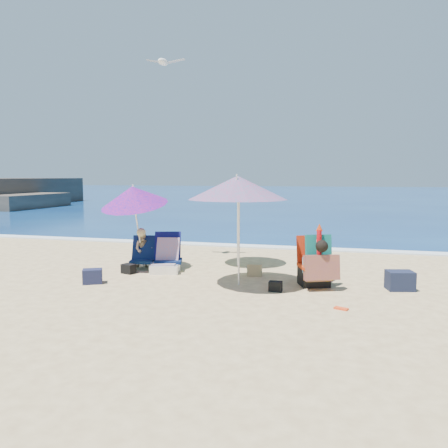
% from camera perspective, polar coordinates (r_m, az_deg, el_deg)
% --- Properties ---
extents(ground, '(120.00, 120.00, 0.00)m').
position_cam_1_polar(ground, '(7.84, 0.24, -8.84)').
color(ground, '#D8BC84').
rests_on(ground, ground).
extents(sea, '(120.00, 80.00, 0.12)m').
position_cam_1_polar(sea, '(52.41, 12.81, 3.70)').
color(sea, navy).
rests_on(sea, ground).
extents(foam, '(120.00, 0.50, 0.04)m').
position_cam_1_polar(foam, '(12.74, 6.06, -2.97)').
color(foam, white).
rests_on(foam, ground).
extents(umbrella_turquoise, '(2.32, 2.32, 2.07)m').
position_cam_1_polar(umbrella_turquoise, '(8.02, 1.75, 4.69)').
color(umbrella_turquoise, silver).
rests_on(umbrella_turquoise, ground).
extents(umbrella_striped, '(1.82, 1.82, 1.97)m').
position_cam_1_polar(umbrella_striped, '(10.01, 1.53, 4.38)').
color(umbrella_striped, white).
rests_on(umbrella_striped, ground).
extents(umbrella_blue, '(1.59, 1.64, 1.97)m').
position_cam_1_polar(umbrella_blue, '(9.71, -11.57, 3.57)').
color(umbrella_blue, silver).
rests_on(umbrella_blue, ground).
extents(furled_umbrella, '(0.14, 0.14, 1.18)m').
position_cam_1_polar(furled_umbrella, '(8.25, 12.08, -3.63)').
color(furled_umbrella, red).
rests_on(furled_umbrella, ground).
extents(chair_navy, '(0.76, 0.95, 0.81)m').
position_cam_1_polar(chair_navy, '(9.63, -7.44, -4.76)').
color(chair_navy, '#0B1A40').
rests_on(chair_navy, ground).
extents(chair_rainbow, '(0.63, 0.72, 0.70)m').
position_cam_1_polar(chair_rainbow, '(9.54, -7.41, -5.04)').
color(chair_rainbow, '#DC574D').
rests_on(chair_rainbow, ground).
extents(camp_chair_left, '(0.62, 0.72, 0.83)m').
position_cam_1_polar(camp_chair_left, '(8.70, 11.44, -5.77)').
color(camp_chair_left, red).
rests_on(camp_chair_left, ground).
extents(camp_chair_right, '(0.70, 0.80, 0.98)m').
position_cam_1_polar(camp_chair_right, '(8.42, 11.49, -5.46)').
color(camp_chair_right, red).
rests_on(camp_chair_right, ground).
extents(person_center, '(0.76, 0.78, 0.91)m').
position_cam_1_polar(person_center, '(8.24, 11.94, -5.08)').
color(person_center, tan).
rests_on(person_center, ground).
extents(person_left, '(0.61, 0.65, 0.92)m').
position_cam_1_polar(person_left, '(10.02, -10.34, -3.21)').
color(person_left, tan).
rests_on(person_left, ground).
extents(bag_navy_a, '(0.43, 0.39, 0.27)m').
position_cam_1_polar(bag_navy_a, '(8.84, -16.55, -6.46)').
color(bag_navy_a, '#1A1D39').
rests_on(bag_navy_a, ground).
extents(bag_black_a, '(0.32, 0.27, 0.20)m').
position_cam_1_polar(bag_black_a, '(9.56, -12.17, -5.64)').
color(bag_black_a, black).
rests_on(bag_black_a, ground).
extents(bag_tan, '(0.30, 0.23, 0.25)m').
position_cam_1_polar(bag_tan, '(9.14, 3.95, -5.89)').
color(bag_tan, tan).
rests_on(bag_tan, ground).
extents(bag_navy_b, '(0.52, 0.44, 0.34)m').
position_cam_1_polar(bag_navy_b, '(8.60, 21.68, -6.76)').
color(bag_navy_b, '#161C31').
rests_on(bag_navy_b, ground).
extents(bag_black_b, '(0.23, 0.16, 0.18)m').
position_cam_1_polar(bag_black_b, '(7.97, 6.63, -7.97)').
color(bag_black_b, black).
rests_on(bag_black_b, ground).
extents(orange_item, '(0.23, 0.16, 0.03)m').
position_cam_1_polar(orange_item, '(7.13, 14.82, -10.46)').
color(orange_item, '#EE4319').
rests_on(orange_item, ground).
extents(seagull, '(0.91, 0.42, 0.15)m').
position_cam_1_polar(seagull, '(11.09, -7.81, 19.94)').
color(seagull, silver).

